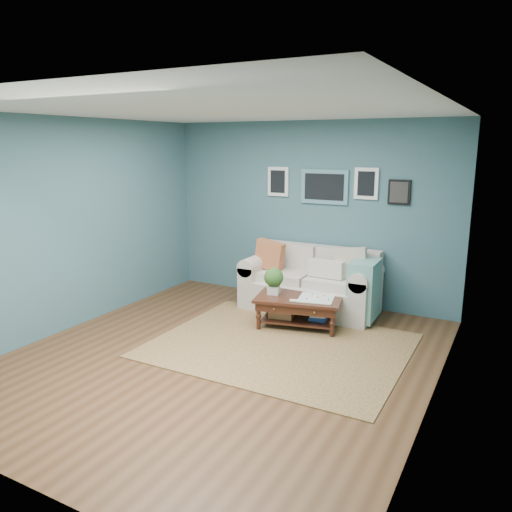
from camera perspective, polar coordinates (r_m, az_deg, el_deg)
The scene contains 4 objects.
room_shell at distance 5.41m, azimuth -3.78°, elevation 1.98°, with size 5.00×5.02×2.70m.
area_rug at distance 6.07m, azimuth 2.73°, elevation -10.15°, with size 2.91×2.33×0.01m, color #58351B.
loveseat at distance 7.21m, azimuth 6.88°, elevation -3.13°, with size 1.96×0.89×1.00m.
coffee_table at distance 6.58m, azimuth 4.40°, elevation -5.23°, with size 1.21×0.87×0.77m.
Camera 1 is at (2.84, -4.44, 2.36)m, focal length 35.00 mm.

